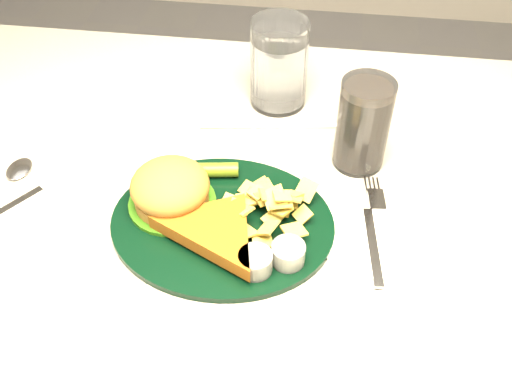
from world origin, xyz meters
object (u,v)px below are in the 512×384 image
fork_napkin (373,240)px  table (243,352)px  dinner_plate (222,208)px  cola_glass (363,125)px  water_glass (279,64)px

fork_napkin → table: bearing=159.6°
dinner_plate → cola_glass: 0.22m
cola_glass → fork_napkin: (0.02, -0.15, -0.06)m
water_glass → cola_glass: (0.12, -0.13, -0.00)m
dinner_plate → water_glass: size_ratio=2.05×
dinner_plate → water_glass: (0.04, 0.27, 0.04)m
table → fork_napkin: fork_napkin is taller
table → dinner_plate: bearing=-108.4°
cola_glass → water_glass: bearing=134.8°
water_glass → fork_napkin: size_ratio=0.86×
cola_glass → table: bearing=-145.6°
table → cola_glass: cola_glass is taller
table → cola_glass: size_ratio=9.31×
cola_glass → fork_napkin: cola_glass is taller
table → dinner_plate: (-0.01, -0.04, 0.41)m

